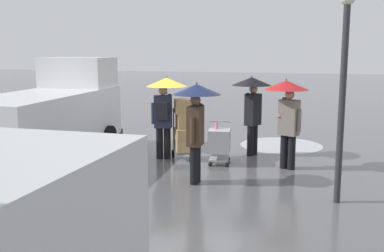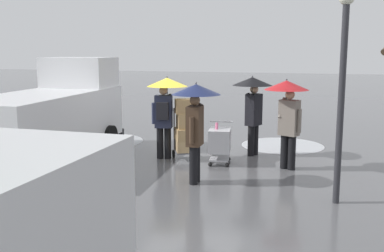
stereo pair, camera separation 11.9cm
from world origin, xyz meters
name	(u,v)px [view 1 (the left image)]	position (x,y,z in m)	size (l,w,h in m)	color
ground_plane	(190,159)	(0.00, 0.00, 0.00)	(90.00, 90.00, 0.00)	#5B5B5E
slush_patch_near_cluster	(281,145)	(-2.14, -2.38, 0.00)	(2.42, 2.42, 0.01)	silver
slush_patch_mid_street	(99,141)	(3.38, -1.45, 0.00)	(2.66, 2.66, 0.01)	#ADAFB5
cargo_van_parked_right	(50,115)	(3.40, 1.10, 1.18)	(2.41, 5.44, 2.60)	white
shopping_cart_vendor	(220,141)	(-0.83, 0.29, 0.57)	(0.66, 0.89, 1.04)	#B2B2B7
hand_dolly_boxes	(184,129)	(0.14, 0.11, 0.81)	(0.77, 0.85, 1.57)	#515156
pedestrian_pink_side	(287,103)	(-2.46, 0.32, 1.58)	(1.04, 1.04, 2.15)	black
pedestrian_black_side	(196,109)	(-0.70, 2.02, 1.58)	(1.04, 1.04, 2.15)	black
pedestrian_white_side	(165,99)	(0.64, 0.15, 1.57)	(1.04, 1.04, 2.15)	black
pedestrian_far_side	(252,97)	(-1.46, -0.82, 1.58)	(1.04, 1.04, 2.15)	black
street_lamp	(343,75)	(-3.58, 2.57, 2.37)	(0.28, 0.28, 3.86)	#2D2D33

